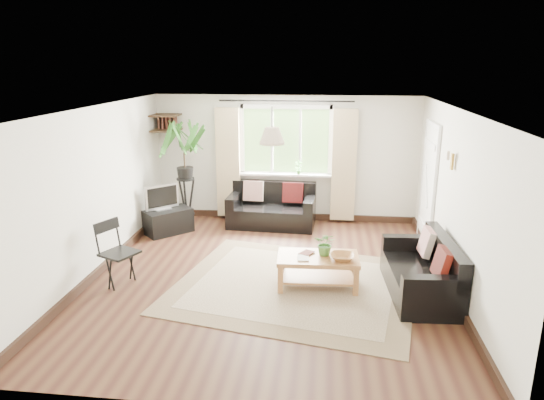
# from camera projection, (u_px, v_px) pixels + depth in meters

# --- Properties ---
(floor) EXTENTS (5.50, 5.50, 0.00)m
(floor) POSITION_uv_depth(u_px,v_px,m) (269.00, 278.00, 6.98)
(floor) COLOR black
(floor) RESTS_ON ground
(ceiling) EXTENTS (5.50, 5.50, 0.00)m
(ceiling) POSITION_uv_depth(u_px,v_px,m) (269.00, 109.00, 6.32)
(ceiling) COLOR white
(ceiling) RESTS_ON floor
(wall_back) EXTENTS (5.00, 0.02, 2.40)m
(wall_back) POSITION_uv_depth(u_px,v_px,m) (286.00, 159.00, 9.27)
(wall_back) COLOR beige
(wall_back) RESTS_ON floor
(wall_front) EXTENTS (5.00, 0.02, 2.40)m
(wall_front) POSITION_uv_depth(u_px,v_px,m) (229.00, 287.00, 4.02)
(wall_front) COLOR beige
(wall_front) RESTS_ON floor
(wall_left) EXTENTS (0.02, 5.50, 2.40)m
(wall_left) POSITION_uv_depth(u_px,v_px,m) (95.00, 192.00, 6.92)
(wall_left) COLOR beige
(wall_left) RESTS_ON floor
(wall_right) EXTENTS (0.02, 5.50, 2.40)m
(wall_right) POSITION_uv_depth(u_px,v_px,m) (457.00, 203.00, 6.37)
(wall_right) COLOR beige
(wall_right) RESTS_ON floor
(rug) EXTENTS (3.66, 3.30, 0.02)m
(rug) POSITION_uv_depth(u_px,v_px,m) (294.00, 285.00, 6.72)
(rug) COLOR #C2B196
(rug) RESTS_ON floor
(window) EXTENTS (2.50, 0.16, 2.16)m
(window) POSITION_uv_depth(u_px,v_px,m) (286.00, 141.00, 9.14)
(window) COLOR white
(window) RESTS_ON wall_back
(door) EXTENTS (0.06, 0.96, 2.06)m
(door) POSITION_uv_depth(u_px,v_px,m) (428.00, 186.00, 8.06)
(door) COLOR silver
(door) RESTS_ON wall_right
(corner_shelf) EXTENTS (0.50, 0.50, 0.34)m
(corner_shelf) POSITION_uv_depth(u_px,v_px,m) (166.00, 123.00, 9.09)
(corner_shelf) COLOR black
(corner_shelf) RESTS_ON wall_back
(pendant_lamp) EXTENTS (0.36, 0.36, 0.54)m
(pendant_lamp) POSITION_uv_depth(u_px,v_px,m) (272.00, 132.00, 6.80)
(pendant_lamp) COLOR beige
(pendant_lamp) RESTS_ON ceiling
(wall_sconce) EXTENTS (0.12, 0.12, 0.28)m
(wall_sconce) POSITION_uv_depth(u_px,v_px,m) (450.00, 159.00, 6.52)
(wall_sconce) COLOR beige
(wall_sconce) RESTS_ON wall_right
(sofa_back) EXTENTS (1.64, 0.88, 0.75)m
(sofa_back) POSITION_uv_depth(u_px,v_px,m) (272.00, 206.00, 9.09)
(sofa_back) COLOR black
(sofa_back) RESTS_ON floor
(sofa_right) EXTENTS (1.60, 0.87, 0.73)m
(sofa_right) POSITION_uv_depth(u_px,v_px,m) (420.00, 269.00, 6.39)
(sofa_right) COLOR black
(sofa_right) RESTS_ON floor
(coffee_table) EXTENTS (1.12, 0.65, 0.45)m
(coffee_table) POSITION_uv_depth(u_px,v_px,m) (318.00, 271.00, 6.65)
(coffee_table) COLOR brown
(coffee_table) RESTS_ON floor
(table_plant) EXTENTS (0.35, 0.32, 0.33)m
(table_plant) POSITION_uv_depth(u_px,v_px,m) (326.00, 244.00, 6.58)
(table_plant) COLOR #3D6E2C
(table_plant) RESTS_ON coffee_table
(bowl) EXTENTS (0.33, 0.33, 0.08)m
(bowl) POSITION_uv_depth(u_px,v_px,m) (342.00, 257.00, 6.46)
(bowl) COLOR #986434
(bowl) RESTS_ON coffee_table
(book_a) EXTENTS (0.17, 0.22, 0.02)m
(book_a) POSITION_uv_depth(u_px,v_px,m) (297.00, 258.00, 6.50)
(book_a) COLOR white
(book_a) RESTS_ON coffee_table
(book_b) EXTENTS (0.23, 0.25, 0.02)m
(book_b) POSITION_uv_depth(u_px,v_px,m) (302.00, 252.00, 6.71)
(book_b) COLOR #552922
(book_b) RESTS_ON coffee_table
(tv_stand) EXTENTS (0.90, 0.90, 0.44)m
(tv_stand) POSITION_uv_depth(u_px,v_px,m) (168.00, 221.00, 8.75)
(tv_stand) COLOR black
(tv_stand) RESTS_ON floor
(tv) EXTENTS (0.59, 0.59, 0.48)m
(tv) POSITION_uv_depth(u_px,v_px,m) (162.00, 197.00, 8.63)
(tv) COLOR #A5A5AA
(tv) RESTS_ON tv_stand
(palm_stand) EXTENTS (0.88, 0.88, 1.97)m
(palm_stand) POSITION_uv_depth(u_px,v_px,m) (185.00, 174.00, 8.97)
(palm_stand) COLOR black
(palm_stand) RESTS_ON floor
(folding_chair) EXTENTS (0.62, 0.62, 0.91)m
(folding_chair) POSITION_uv_depth(u_px,v_px,m) (120.00, 254.00, 6.64)
(folding_chair) COLOR black
(folding_chair) RESTS_ON floor
(sill_plant) EXTENTS (0.14, 0.10, 0.27)m
(sill_plant) POSITION_uv_depth(u_px,v_px,m) (298.00, 167.00, 9.17)
(sill_plant) COLOR #2D6023
(sill_plant) RESTS_ON window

